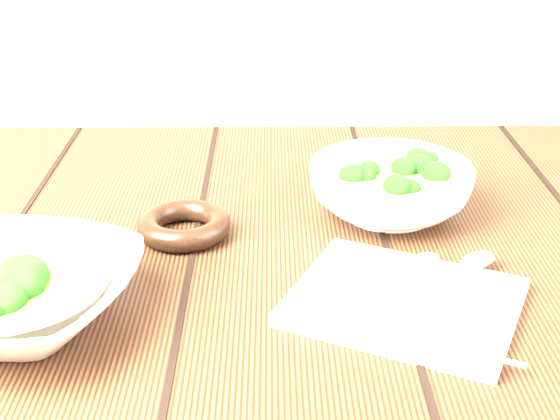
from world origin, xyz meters
name	(u,v)px	position (x,y,z in m)	size (l,w,h in m)	color
table	(216,356)	(0.00, 0.00, 0.63)	(1.20, 0.80, 0.75)	#3B1E10
soup_bowl_front	(13,293)	(-0.16, -0.11, 0.78)	(0.25, 0.25, 0.06)	white
soup_bowl_back	(390,188)	(0.19, 0.10, 0.78)	(0.23, 0.23, 0.07)	white
trivet	(184,225)	(-0.03, 0.05, 0.76)	(0.10, 0.10, 0.02)	black
napkin	(404,302)	(0.18, -0.09, 0.76)	(0.20, 0.16, 0.01)	beige
spoon_left	(409,276)	(0.19, -0.06, 0.76)	(0.10, 0.14, 0.01)	#ADAA98
spoon_right	(458,271)	(0.24, -0.05, 0.76)	(0.13, 0.12, 0.01)	#ADAA98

